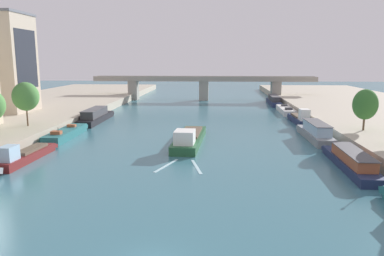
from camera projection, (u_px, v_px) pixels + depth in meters
The scene contains 15 objects.
quay_left at pixel (7, 115), 78.80m from camera, with size 36.00×170.00×1.86m, color #B2A893.
barge_midriver at pixel (189, 138), 55.95m from camera, with size 4.46×17.61×3.00m.
wake_behind_barge at pixel (181, 166), 44.38m from camera, with size 5.59×6.05×0.03m.
moored_boat_left_gap_after at pixel (25, 155), 46.42m from camera, with size 2.47×12.20×2.72m.
moored_boat_left_far at pixel (66, 133), 60.54m from camera, with size 2.91×13.59×2.42m.
moored_boat_left_end at pixel (96, 116), 75.92m from camera, with size 3.14×16.46×2.76m.
moored_boat_right_gap_after at pixel (351, 161), 43.31m from camera, with size 3.04×15.88×2.24m.
moored_boat_right_lone at pixel (315, 132), 59.11m from camera, with size 2.93×14.44×2.81m.
moored_boat_right_downstream at pixel (300, 119), 74.05m from camera, with size 2.53×12.13×3.27m.
moored_boat_right_far at pixel (286, 110), 89.23m from camera, with size 3.27×14.36×2.31m.
moored_boat_right_near at pixel (274, 101), 105.40m from camera, with size 2.97×16.19×2.56m.
tree_left_far at pixel (26, 97), 59.84m from camera, with size 4.13×4.13×7.05m.
tree_right_past_mid at pixel (365, 104), 56.24m from camera, with size 3.66×3.66×6.23m.
building_left_corner at pixel (2, 63), 75.78m from camera, with size 10.57×10.67×19.86m.
bridge_far at pixel (204, 85), 115.88m from camera, with size 68.09×4.40×7.36m.
Camera 1 is at (3.85, -20.33, 12.44)m, focal length 35.13 mm.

